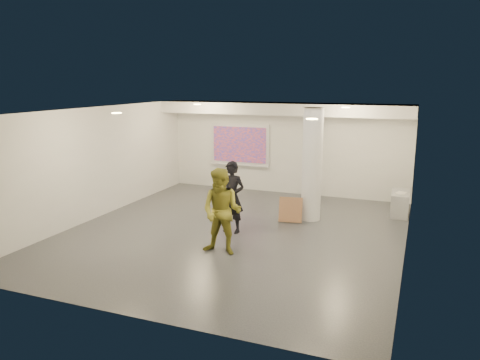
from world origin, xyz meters
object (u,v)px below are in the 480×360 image
at_px(man, 222,212).
at_px(woman, 232,197).
at_px(column, 312,165).
at_px(projection_screen, 240,145).
at_px(credenza, 400,203).

bearing_deg(man, woman, 103.10).
relative_size(woman, man, 0.94).
distance_m(column, woman, 2.44).
bearing_deg(man, column, 68.35).
distance_m(projection_screen, credenza, 5.61).
bearing_deg(projection_screen, column, -40.56).
height_order(projection_screen, woman, projection_screen).
xyz_separation_m(column, man, (-1.21, -3.20, -0.56)).
height_order(woman, man, man).
bearing_deg(woman, column, 53.04).
bearing_deg(man, projection_screen, 106.96).
distance_m(column, projection_screen, 4.08).
relative_size(credenza, woman, 0.63).
bearing_deg(projection_screen, woman, -70.89).
relative_size(credenza, man, 0.59).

